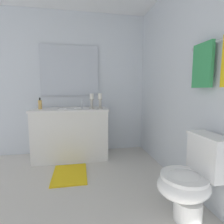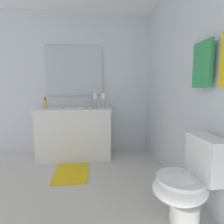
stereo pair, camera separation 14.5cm
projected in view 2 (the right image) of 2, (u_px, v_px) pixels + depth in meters
The scene contains 13 objects.
floor at pixel (55, 201), 1.81m from camera, with size 3.03×2.92×0.02m, color beige.
wall_back at pixel (195, 80), 1.82m from camera, with size 3.03×0.04×2.45m, color silver.
wall_left at pixel (69, 84), 3.15m from camera, with size 0.04×2.92×2.45m, color silver.
vanity_cabinet at pixel (75, 133), 2.95m from camera, with size 0.58×1.19×0.82m.
sink_basin at pixel (74, 111), 2.90m from camera, with size 0.40×0.40×0.24m.
mirror at pixel (75, 71), 3.09m from camera, with size 0.02×0.98×0.86m, color silver.
candle_holder_tall at pixel (103, 100), 2.85m from camera, with size 0.09×0.09×0.25m.
candle_holder_short at pixel (95, 101), 2.85m from camera, with size 0.09×0.09×0.24m.
soap_bottle at pixel (45, 104), 2.85m from camera, with size 0.06×0.06×0.18m.
toilet at pixel (188, 182), 1.45m from camera, with size 0.39×0.54×0.75m.
towel_bar at pixel (221, 37), 1.36m from camera, with size 0.02×0.02×0.75m, color silver.
towel_near_vanity at pixel (202, 65), 1.56m from camera, with size 0.25×0.03×0.41m, color #389E59.
bath_mat at pixel (71, 173), 2.38m from camera, with size 0.60×0.44×0.02m, color yellow.
Camera 2 is at (1.74, 0.40, 1.13)m, focal length 28.21 mm.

